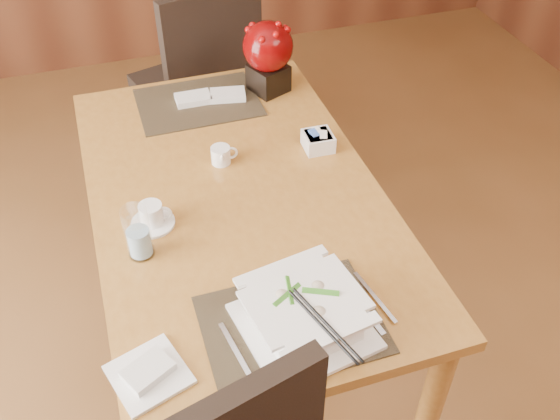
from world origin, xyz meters
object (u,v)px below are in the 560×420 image
object	(u,v)px
water_glass	(138,233)
berry_decor	(268,53)
creamer_jug	(221,155)
coffee_cup	(152,216)
bread_plate	(149,375)
dining_table	(237,215)
soup_setting	(304,314)
far_chair	(203,77)
sugar_caddy	(318,141)

from	to	relation	value
water_glass	berry_decor	distance (m)	0.96
creamer_jug	coffee_cup	bearing A→B (deg)	-135.52
coffee_cup	bread_plate	xyz separation A→B (m)	(-0.10, -0.52, -0.03)
coffee_cup	water_glass	distance (m)	0.13
dining_table	water_glass	distance (m)	0.41
soup_setting	far_chair	size ratio (longest dim) A/B	0.34
dining_table	coffee_cup	xyz separation A→B (m)	(-0.27, -0.07, 0.13)
coffee_cup	sugar_caddy	distance (m)	0.64
coffee_cup	bread_plate	size ratio (longest dim) A/B	0.79
creamer_jug	berry_decor	world-z (taller)	berry_decor
berry_decor	water_glass	bearing A→B (deg)	-129.51
berry_decor	far_chair	xyz separation A→B (m)	(-0.17, 0.47, -0.33)
soup_setting	bread_plate	size ratio (longest dim) A/B	2.07
coffee_cup	berry_decor	xyz separation A→B (m)	(0.56, 0.62, 0.13)
soup_setting	creamer_jug	size ratio (longest dim) A/B	4.15
coffee_cup	sugar_caddy	xyz separation A→B (m)	(0.61, 0.21, -0.00)
bread_plate	soup_setting	bearing A→B (deg)	2.19
water_glass	bread_plate	distance (m)	0.42
dining_table	creamer_jug	bearing A→B (deg)	92.11
dining_table	coffee_cup	world-z (taller)	coffee_cup
dining_table	water_glass	bearing A→B (deg)	-151.18
dining_table	berry_decor	size ratio (longest dim) A/B	5.35
water_glass	far_chair	bearing A→B (deg)	70.15
dining_table	berry_decor	bearing A→B (deg)	63.14
dining_table	far_chair	bearing A→B (deg)	83.87
dining_table	berry_decor	xyz separation A→B (m)	(0.28, 0.56, 0.26)
creamer_jug	sugar_caddy	size ratio (longest dim) A/B	0.86
soup_setting	berry_decor	distance (m)	1.16
creamer_jug	water_glass	bearing A→B (deg)	-129.05
sugar_caddy	creamer_jug	bearing A→B (deg)	175.81
water_glass	berry_decor	size ratio (longest dim) A/B	0.60
berry_decor	bread_plate	distance (m)	1.33
sugar_caddy	bread_plate	world-z (taller)	sugar_caddy
dining_table	bread_plate	bearing A→B (deg)	-122.20
far_chair	bread_plate	bearing A→B (deg)	57.34
bread_plate	far_chair	bearing A→B (deg)	73.43
creamer_jug	berry_decor	xyz separation A→B (m)	(0.29, 0.39, 0.13)
coffee_cup	far_chair	size ratio (longest dim) A/B	0.13
dining_table	far_chair	size ratio (longest dim) A/B	1.45
water_glass	sugar_caddy	world-z (taller)	water_glass
coffee_cup	creamer_jug	distance (m)	0.35
water_glass	dining_table	bearing A→B (deg)	28.82
creamer_jug	bread_plate	distance (m)	0.84
water_glass	berry_decor	bearing A→B (deg)	50.49
soup_setting	water_glass	size ratio (longest dim) A/B	2.07
sugar_caddy	far_chair	xyz separation A→B (m)	(-0.22, 0.89, -0.20)
far_chair	creamer_jug	bearing A→B (deg)	66.23
creamer_jug	far_chair	world-z (taller)	far_chair
water_glass	creamer_jug	world-z (taller)	water_glass
dining_table	creamer_jug	distance (m)	0.21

